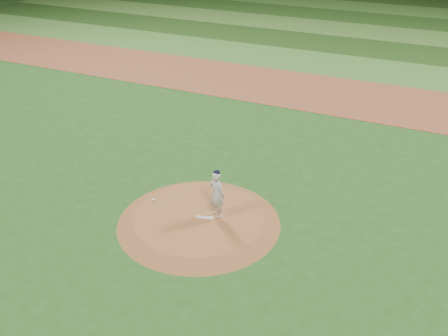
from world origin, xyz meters
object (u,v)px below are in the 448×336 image
object	(u,v)px
pitcher_on_mound	(217,194)
pitching_rubber	(205,218)
rosin_bag	(153,200)
pitchers_mound	(199,219)

from	to	relation	value
pitcher_on_mound	pitching_rubber	bearing A→B (deg)	-137.83
rosin_bag	pitchers_mound	bearing A→B (deg)	-5.50
rosin_bag	pitcher_on_mound	bearing A→B (deg)	2.26
pitchers_mound	rosin_bag	world-z (taller)	rosin_bag
rosin_bag	pitcher_on_mound	distance (m)	2.59
pitching_rubber	rosin_bag	xyz separation A→B (m)	(-2.13, 0.19, 0.02)
pitchers_mound	rosin_bag	bearing A→B (deg)	174.50
pitchers_mound	pitcher_on_mound	bearing A→B (deg)	27.18
pitcher_on_mound	pitchers_mound	bearing A→B (deg)	-152.82
pitchers_mound	pitching_rubber	size ratio (longest dim) A/B	9.23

